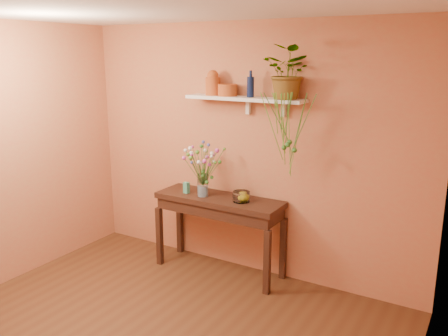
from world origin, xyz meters
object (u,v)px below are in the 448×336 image
object	(u,v)px
terracotta_jug	(213,83)
glass_vase	(203,187)
glass_bowl	(241,197)
blue_bottle	(251,86)
spider_plant	(289,72)
sideboard	(219,208)
bouquet	(203,160)

from	to	relation	value
terracotta_jug	glass_vase	bearing A→B (deg)	-98.95
glass_bowl	blue_bottle	bearing A→B (deg)	78.10
blue_bottle	glass_vase	distance (m)	1.19
spider_plant	glass_vase	distance (m)	1.53
sideboard	blue_bottle	xyz separation A→B (m)	(0.31, 0.11, 1.31)
sideboard	glass_vase	bearing A→B (deg)	-161.77
spider_plant	glass_bowl	world-z (taller)	spider_plant
bouquet	glass_bowl	bearing A→B (deg)	7.13
blue_bottle	glass_bowl	distance (m)	1.14
sideboard	glass_bowl	xyz separation A→B (m)	(0.28, -0.02, 0.17)
bouquet	terracotta_jug	bearing A→B (deg)	84.86
sideboard	terracotta_jug	bearing A→B (deg)	141.15
terracotta_jug	bouquet	world-z (taller)	terracotta_jug
blue_bottle	spider_plant	bearing A→B (deg)	-1.78
sideboard	spider_plant	xyz separation A→B (m)	(0.73, 0.10, 1.46)
terracotta_jug	glass_vase	distance (m)	1.11
sideboard	glass_bowl	distance (m)	0.33
blue_bottle	glass_bowl	world-z (taller)	blue_bottle
terracotta_jug	spider_plant	distance (m)	0.88
terracotta_jug	blue_bottle	bearing A→B (deg)	-1.05
spider_plant	glass_bowl	distance (m)	1.36
blue_bottle	glass_vase	bearing A→B (deg)	-160.92
terracotta_jug	blue_bottle	distance (m)	0.45
terracotta_jug	glass_bowl	distance (m)	1.23
spider_plant	glass_bowl	size ratio (longest dim) A/B	2.88
sideboard	blue_bottle	world-z (taller)	blue_bottle
glass_vase	spider_plant	bearing A→B (deg)	9.63
bouquet	glass_bowl	distance (m)	0.57
terracotta_jug	glass_vase	size ratio (longest dim) A/B	1.07
terracotta_jug	bouquet	distance (m)	0.82
spider_plant	glass_bowl	xyz separation A→B (m)	(-0.45, -0.11, -1.28)
blue_bottle	bouquet	world-z (taller)	blue_bottle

